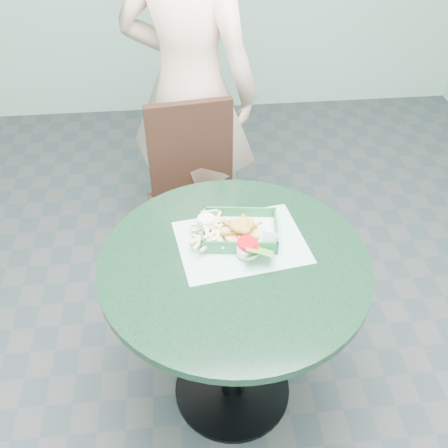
{
  "coord_description": "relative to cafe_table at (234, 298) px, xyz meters",
  "views": [
    {
      "loc": [
        -0.15,
        -1.22,
        1.98
      ],
      "look_at": [
        -0.03,
        0.1,
        0.84
      ],
      "focal_mm": 42.0,
      "sensor_mm": 36.0,
      "label": 1
    }
  ],
  "objects": [
    {
      "name": "garnish_cup",
      "position": [
        0.06,
        0.01,
        0.21
      ],
      "size": [
        0.11,
        0.11,
        0.04
      ],
      "rotation": [
        0.0,
        0.0,
        -0.28
      ],
      "color": "silver",
      "rests_on": "food_basket"
    },
    {
      "name": "crab_sandwich",
      "position": [
        0.04,
        0.1,
        0.22
      ],
      "size": [
        0.12,
        0.12,
        0.07
      ],
      "rotation": [
        0.0,
        0.0,
        -0.41
      ],
      "color": "tan",
      "rests_on": "food_basket"
    },
    {
      "name": "food_basket",
      "position": [
        0.03,
        0.11,
        0.19
      ],
      "size": [
        0.26,
        0.19,
        0.05
      ],
      "rotation": [
        0.0,
        0.0,
        -0.12
      ],
      "color": "#1D6235",
      "rests_on": "placemat"
    },
    {
      "name": "placemat",
      "position": [
        0.03,
        0.08,
        0.17
      ],
      "size": [
        0.47,
        0.38,
        0.0
      ],
      "primitive_type": "cube",
      "rotation": [
        0.0,
        0.0,
        0.15
      ],
      "color": "#96CCC3",
      "rests_on": "cafe_table"
    },
    {
      "name": "cafe_table",
      "position": [
        0.0,
        0.0,
        0.0
      ],
      "size": [
        0.9,
        0.9,
        0.75
      ],
      "color": "black",
      "rests_on": "floor"
    },
    {
      "name": "dining_chair",
      "position": [
        -0.11,
        0.71,
        -0.05
      ],
      "size": [
        0.39,
        0.39,
        0.93
      ],
      "rotation": [
        0.0,
        0.0,
        0.13
      ],
      "color": "black",
      "rests_on": "floor"
    },
    {
      "name": "fries_pile",
      "position": [
        -0.07,
        0.09,
        0.21
      ],
      "size": [
        0.12,
        0.13,
        0.05
      ],
      "primitive_type": null,
      "rotation": [
        0.0,
        0.0,
        -0.01
      ],
      "color": "beige",
      "rests_on": "food_basket"
    },
    {
      "name": "floor",
      "position": [
        0.0,
        0.0,
        -0.58
      ],
      "size": [
        4.0,
        5.0,
        0.02
      ],
      "primitive_type": "cube",
      "color": "#303335",
      "rests_on": "ground"
    },
    {
      "name": "sauce_ramekin",
      "position": [
        -0.08,
        0.13,
        0.22
      ],
      "size": [
        0.06,
        0.06,
        0.03
      ],
      "rotation": [
        0.0,
        0.0,
        0.29
      ],
      "color": "white",
      "rests_on": "food_basket"
    },
    {
      "name": "diner_person",
      "position": [
        -0.1,
        0.99,
        0.47
      ],
      "size": [
        0.91,
        0.78,
        2.11
      ],
      "primitive_type": "imported",
      "rotation": [
        0.0,
        0.0,
        2.72
      ],
      "color": "beige",
      "rests_on": "floor"
    }
  ]
}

